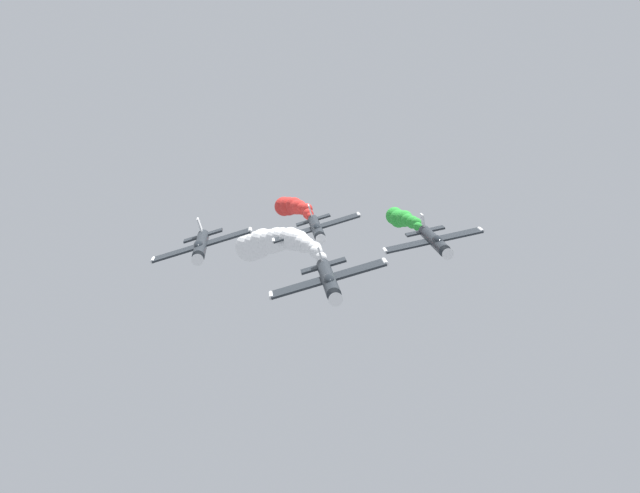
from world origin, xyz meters
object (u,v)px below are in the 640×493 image
(airplane_right_inner, at_px, (201,245))
(airplane_left_outer, at_px, (316,228))
(airplane_lead, at_px, (328,279))
(airplane_left_inner, at_px, (434,240))

(airplane_right_inner, xyz_separation_m, airplane_left_outer, (-11.22, -9.87, -0.55))
(airplane_lead, height_order, airplane_right_inner, airplane_right_inner)
(airplane_lead, xyz_separation_m, airplane_left_inner, (-11.10, -13.04, 0.03))
(airplane_lead, relative_size, airplane_left_inner, 1.00)
(airplane_left_inner, xyz_separation_m, airplane_left_outer, (10.24, -9.27, -0.49))
(airplane_lead, distance_m, airplane_left_inner, 17.13)
(airplane_right_inner, bearing_deg, airplane_left_outer, -138.65)
(airplane_right_inner, bearing_deg, airplane_lead, 129.78)
(airplane_left_inner, relative_size, airplane_left_outer, 1.00)
(airplane_lead, relative_size, airplane_right_inner, 1.00)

